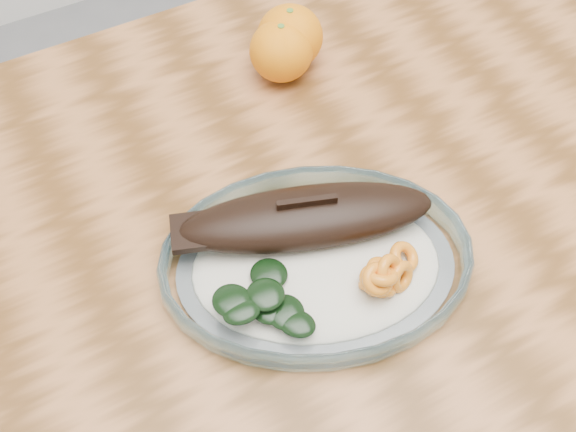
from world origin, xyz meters
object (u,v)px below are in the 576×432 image
Objects in this scene: plated_meal at (316,258)px; orange_right at (281,51)px; orange_left at (290,37)px; dining_table at (373,244)px.

plated_meal reaches higher than orange_right.
orange_left is at bearing 38.22° from orange_right.
dining_table is 1.68× the size of plated_meal.
orange_right is at bearing 92.99° from dining_table.
dining_table is 14.86× the size of orange_left.
orange_left is at bearing 87.84° from dining_table.
orange_left reaches higher than dining_table.
plated_meal is (-0.11, -0.05, 0.12)m from dining_table.
orange_left is (0.01, 0.23, 0.14)m from dining_table.
plated_meal is at bearing -155.79° from dining_table.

